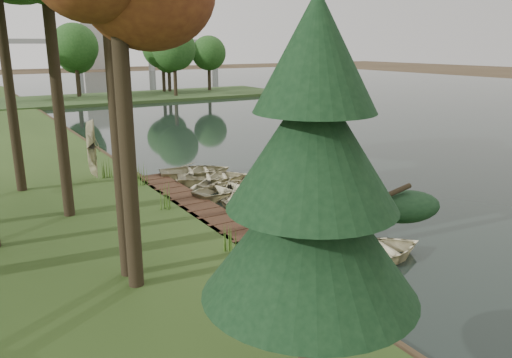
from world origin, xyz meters
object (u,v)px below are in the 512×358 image
boardwalk (214,219)px  stored_rowboat (96,173)px  rowboat_1 (343,239)px  rowboat_0 (372,249)px  rowboat_2 (324,230)px  pine_tree (312,182)px

boardwalk → stored_rowboat: (-2.70, 8.76, 0.48)m
rowboat_1 → rowboat_0: bearing=172.9°
rowboat_2 → rowboat_0: bearing=-165.5°
rowboat_0 → rowboat_1: 1.30m
rowboat_0 → pine_tree: 9.93m
stored_rowboat → rowboat_0: bearing=-144.1°
rowboat_1 → stored_rowboat: bearing=4.7°
rowboat_1 → stored_rowboat: (-5.37, 14.00, 0.18)m
rowboat_2 → stored_rowboat: (-5.42, 12.79, 0.22)m
rowboat_1 → stored_rowboat: 14.99m
boardwalk → pine_tree: size_ratio=2.02×
rowboat_0 → rowboat_1: bearing=19.5°
rowboat_0 → stored_rowboat: stored_rowboat is taller
boardwalk → rowboat_0: bearing=-66.2°
rowboat_1 → boardwalk: bearing=10.7°
boardwalk → pine_tree: pine_tree is taller
boardwalk → rowboat_1: bearing=-63.0°
rowboat_0 → rowboat_2: size_ratio=1.14×
rowboat_0 → rowboat_1: size_ratio=1.05×
rowboat_1 → rowboat_2: bearing=-18.9°
boardwalk → rowboat_1: (2.67, -5.24, 0.30)m
rowboat_0 → rowboat_2: rowboat_0 is taller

